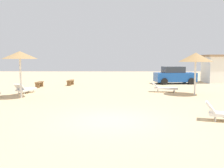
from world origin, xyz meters
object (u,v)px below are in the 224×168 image
lounger_0 (25,89)px  lounger_5 (164,88)px  beach_cabana (223,69)px  parked_car (174,76)px  bench_1 (70,82)px  bench_0 (39,83)px  parasol_5 (196,57)px  parasol_0 (20,55)px

lounger_0 → lounger_5: 10.25m
beach_cabana → parked_car: bearing=-166.1°
lounger_0 → bench_1: bearing=67.8°
lounger_5 → parked_car: parked_car is taller
bench_0 → bench_1: (2.44, 1.76, 0.00)m
parasol_5 → beach_cabana: size_ratio=0.72×
lounger_5 → parked_car: bearing=70.6°
bench_0 → parked_car: (12.61, 3.26, 0.48)m
parasol_5 → beach_cabana: parasol_5 is taller
lounger_0 → bench_1: lounger_0 is taller
beach_cabana → lounger_0: bearing=-154.4°
parasol_0 → lounger_5: 10.46m
lounger_0 → beach_cabana: 19.79m
parasol_5 → lounger_5: size_ratio=1.49×
lounger_5 → bench_1: size_ratio=1.28×
parasol_5 → bench_1: (-9.70, 6.49, -2.24)m
lounger_0 → beach_cabana: size_ratio=0.49×
parasol_0 → bench_1: bearing=77.0°
parasol_0 → beach_cabana: (17.33, 10.76, -1.24)m
parasol_5 → lounger_0: bearing=176.3°
bench_0 → parked_car: parked_car is taller
lounger_0 → parked_car: parked_car is taller
parasol_0 → lounger_0: 3.30m
parasol_0 → bench_1: size_ratio=1.95×
bench_1 → beach_cabana: 15.78m
lounger_5 → bench_1: 9.31m
parasol_5 → parked_car: (0.47, 7.99, -1.76)m
lounger_0 → lounger_5: size_ratio=1.01×
bench_1 → parked_car: (10.17, 1.50, 0.48)m
bench_1 → lounger_0: bearing=-112.2°
parasol_5 → bench_0: 13.22m
parasol_5 → bench_1: parasol_5 is taller
parasol_5 → bench_0: bearing=158.7°
parked_car → bench_1: bearing=-171.6°
lounger_5 → beach_cabana: 10.93m
lounger_5 → bench_0: (-10.33, 3.19, 0.03)m
beach_cabana → lounger_5: bearing=-134.4°
lounger_5 → bench_0: size_ratio=1.30×
parasol_5 → beach_cabana: 11.02m
bench_0 → lounger_5: bearing=-17.2°
parasol_5 → beach_cabana: (5.79, 9.31, -1.11)m
lounger_0 → parasol_5: bearing=-3.7°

